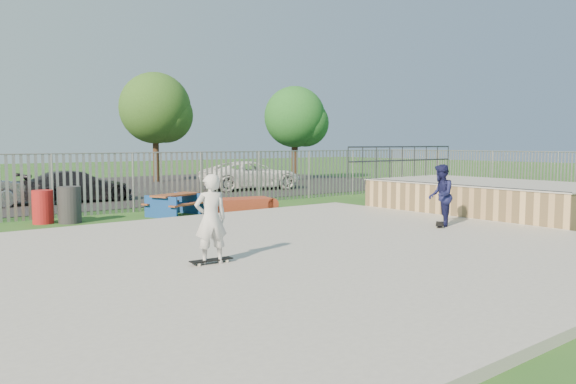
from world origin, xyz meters
TOP-DOWN VIEW (x-y plane):
  - ground at (0.00, 0.00)m, footprint 120.00×120.00m
  - concrete_slab at (0.00, 0.00)m, footprint 15.00×12.00m
  - quarter_pipe at (9.50, 1.04)m, footprint 5.50×7.05m
  - fence at (1.00, 4.59)m, footprint 26.04×16.02m
  - picnic_table at (1.65, 7.23)m, footprint 2.06×1.90m
  - funbox at (4.10, 7.21)m, footprint 2.26×1.51m
  - trash_bin_red at (-2.16, 8.04)m, footprint 0.58×0.58m
  - trash_bin_grey at (-1.52, 7.67)m, footprint 0.64×0.64m
  - parking_lot at (0.00, 19.00)m, footprint 40.00×18.00m
  - car_dark at (0.56, 13.37)m, footprint 4.26×1.84m
  - car_white at (9.36, 14.08)m, footprint 5.34×3.08m
  - tree_mid at (8.07, 22.18)m, footprint 4.21×4.21m
  - tree_right at (15.45, 18.13)m, footprint 3.77×3.77m
  - skateboard_a at (5.55, -0.04)m, footprint 0.77×0.63m
  - skateboard_b at (-1.49, -0.26)m, footprint 0.81×0.26m
  - skater_navy at (5.55, -0.04)m, footprint 1.00×0.96m
  - skater_white at (-1.49, -0.26)m, footprint 0.67×0.52m

SIDE VIEW (x-z plane):
  - ground at x=0.00m, z-range 0.00..0.00m
  - parking_lot at x=0.00m, z-range 0.00..0.02m
  - concrete_slab at x=0.00m, z-range 0.00..0.15m
  - skateboard_a at x=5.55m, z-range 0.15..0.23m
  - skateboard_b at x=-1.49m, z-range 0.15..0.23m
  - funbox at x=4.10m, z-range 0.00..0.41m
  - picnic_table at x=1.65m, z-range 0.01..0.71m
  - trash_bin_red at x=-2.16m, z-range 0.00..0.97m
  - trash_bin_grey at x=-1.52m, z-range 0.00..1.07m
  - quarter_pipe at x=9.50m, z-range -0.54..1.65m
  - car_dark at x=0.56m, z-range 0.02..1.24m
  - car_white at x=9.36m, z-range 0.02..1.42m
  - skater_navy at x=5.55m, z-range 0.15..1.78m
  - skater_white at x=-1.49m, z-range 0.15..1.78m
  - fence at x=1.00m, z-range 0.00..2.00m
  - tree_right at x=15.45m, z-range 1.00..6.82m
  - tree_mid at x=8.07m, z-range 1.13..7.62m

